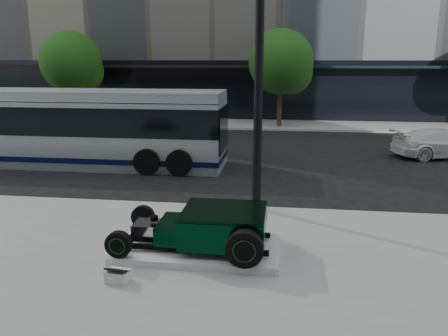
# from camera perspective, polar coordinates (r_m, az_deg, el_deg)

# --- Properties ---
(ground) EXTENTS (120.00, 120.00, 0.00)m
(ground) POSITION_cam_1_polar(r_m,az_deg,el_deg) (14.16, 2.69, -2.76)
(ground) COLOR black
(ground) RESTS_ON ground
(sidewalk_far) EXTENTS (70.00, 4.00, 0.12)m
(sidewalk_far) POSITION_cam_1_polar(r_m,az_deg,el_deg) (27.82, 5.13, 5.68)
(sidewalk_far) COLOR gray
(sidewalk_far) RESTS_ON ground
(street_trees) EXTENTS (29.80, 3.80, 5.70)m
(street_trees) POSITION_cam_1_polar(r_m,az_deg,el_deg) (26.58, 7.75, 13.25)
(street_trees) COLOR black
(street_trees) RESTS_ON sidewalk_far
(display_plinth) EXTENTS (3.40, 1.80, 0.15)m
(display_plinth) POSITION_cam_1_polar(r_m,az_deg,el_deg) (9.43, -3.35, -10.39)
(display_plinth) COLOR silver
(display_plinth) RESTS_ON sidewalk_near
(hot_rod) EXTENTS (3.22, 2.00, 0.81)m
(hot_rod) POSITION_cam_1_polar(r_m,az_deg,el_deg) (9.18, -1.33, -7.66)
(hot_rod) COLOR black
(hot_rod) RESTS_ON display_plinth
(info_plaque) EXTENTS (0.43, 0.35, 0.31)m
(info_plaque) POSITION_cam_1_polar(r_m,az_deg,el_deg) (8.45, -13.70, -13.47)
(info_plaque) COLOR silver
(info_plaque) RESTS_ON sidewalk_near
(lamppost) EXTENTS (0.41, 0.41, 7.45)m
(lamppost) POSITION_cam_1_polar(r_m,az_deg,el_deg) (11.33, 4.55, 11.34)
(lamppost) COLOR black
(lamppost) RESTS_ON sidewalk_near
(transit_bus) EXTENTS (12.12, 2.88, 2.92)m
(transit_bus) POSITION_cam_1_polar(r_m,az_deg,el_deg) (18.26, -19.18, 5.08)
(transit_bus) COLOR #A7ABB1
(transit_bus) RESTS_ON ground
(white_sedan) EXTENTS (4.46, 2.56, 1.22)m
(white_sedan) POSITION_cam_1_polar(r_m,az_deg,el_deg) (20.73, 26.67, 2.89)
(white_sedan) COLOR white
(white_sedan) RESTS_ON ground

